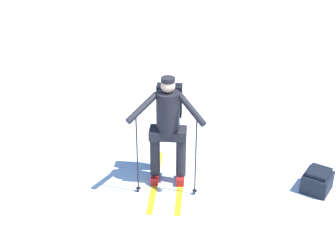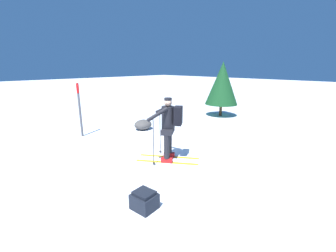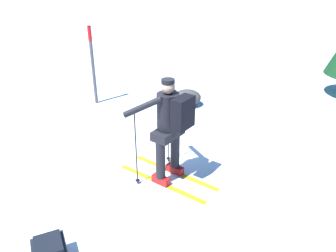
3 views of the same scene
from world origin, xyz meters
The scene contains 3 objects.
ground_plane centered at (0.00, 0.00, 0.00)m, with size 80.00×80.00×0.00m, color white.
skier centered at (0.63, -0.75, 0.99)m, with size 1.36×1.64×1.70m.
dropped_backpack centered at (-1.22, -1.95, 0.16)m, with size 0.42×0.45×0.34m.
Camera 1 is at (-3.19, 3.85, 4.03)m, focal length 50.00 mm.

